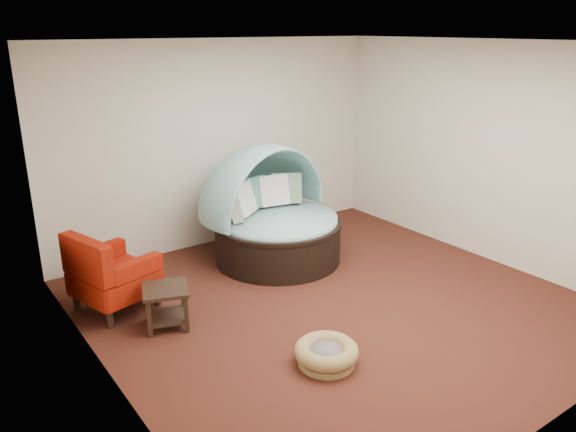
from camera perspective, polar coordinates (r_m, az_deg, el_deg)
floor at (r=6.37m, az=4.77°, el=-8.86°), size 5.00×5.00×0.00m
wall_back at (r=7.86m, az=-6.87°, el=7.29°), size 5.00×0.00×5.00m
wall_front at (r=4.38m, az=26.93°, el=-4.03°), size 5.00×0.00×5.00m
wall_left at (r=4.69m, az=-18.76°, el=-1.51°), size 0.00×5.00×5.00m
wall_right at (r=7.68m, az=19.53°, el=6.07°), size 0.00×5.00×5.00m
ceiling at (r=5.65m, az=5.56°, el=17.20°), size 5.00×5.00×0.00m
canopy_daybed at (r=7.30m, az=-1.63°, el=0.87°), size 2.00×1.96×1.52m
pet_basket at (r=5.29m, az=3.93°, el=-13.76°), size 0.65×0.65×0.21m
red_armchair at (r=6.34m, az=-17.65°, el=-5.70°), size 0.95×0.95×0.90m
side_table at (r=5.92m, az=-12.26°, el=-8.47°), size 0.58×0.58×0.43m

